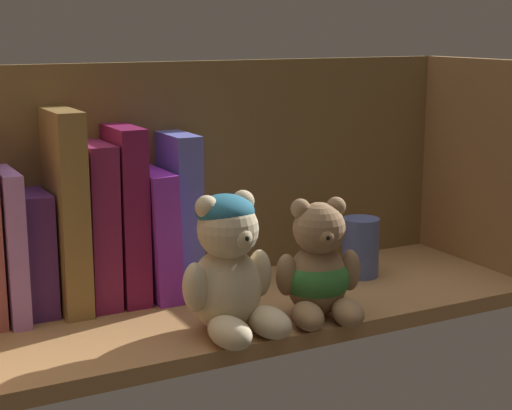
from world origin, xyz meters
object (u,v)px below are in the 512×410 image
Objects in this scene: book_9 at (176,212)px; book_5 at (62,209)px; pillar_candle at (360,247)px; book_4 at (34,251)px; book_7 at (122,212)px; teddy_bear_smaller at (319,271)px; book_6 at (93,223)px; teddy_bear_larger at (229,268)px; book_3 at (7,242)px; book_8 at (150,231)px.

book_5 is at bearing 180.00° from book_9.
book_5 is 41.33cm from pillar_candle.
book_9 is at bearing 0.00° from book_4.
book_7 is 26.50cm from teddy_bear_smaller.
book_4 is 0.72× the size of book_9.
book_6 is 20.92cm from teddy_bear_larger.
book_3 is 0.81× the size of book_7.
book_4 is at bearing 148.10° from teddy_bear_smaller.
book_7 reaches higher than pillar_candle.
book_9 is (3.73, 0.00, 2.21)cm from book_8.
book_9 reaches higher than book_3.
book_8 is at bearing 128.28° from teddy_bear_smaller.
book_7 is (11.33, 0.00, 3.66)cm from book_4.
book_9 is 2.53× the size of pillar_candle.
teddy_bear_larger is (17.88, -18.01, 0.17)cm from book_4.
book_6 is 2.47× the size of pillar_candle.
book_7 is at bearing 180.00° from book_8.
book_4 is 1.81× the size of pillar_candle.
book_3 is 14.65cm from book_7.
book_6 is 3.91cm from book_7.
book_6 is at bearing 0.00° from book_5.
teddy_bear_larger reaches higher than pillar_candle.
book_8 is at bearing 0.00° from book_4.
pillar_candle is (39.86, -7.08, -8.27)cm from book_5.
book_3 is 0.88× the size of book_6.
teddy_bear_smaller is at bearing -51.72° from book_8.
book_3 is 1.12× the size of teddy_bear_larger.
book_9 is (21.94, 0.00, 1.43)cm from book_3.
book_3 reaches higher than book_8.
book_6 is 7.77cm from book_8.
book_3 is 1.24× the size of teddy_bear_smaller.
book_5 reaches higher than pillar_candle.
teddy_bear_smaller is 1.76× the size of pillar_candle.
book_3 is 1.20× the size of book_4.
book_7 is at bearing 0.00° from book_4.
book_9 reaches higher than book_8.
pillar_candle is at bearing -10.07° from book_5.
book_8 is at bearing 98.93° from teddy_bear_larger.
book_6 reaches higher than book_3.
book_7 is 1.38× the size of teddy_bear_larger.
book_4 is (3.16, 0.00, -1.53)cm from book_3.
book_8 is 4.34cm from book_9.
book_3 is at bearing 180.00° from book_7.
teddy_bear_larger is at bearing -45.20° from book_4.
book_7 is at bearing 134.74° from teddy_bear_smaller.
teddy_bear_larger is (6.55, -18.01, -3.49)cm from book_7.
teddy_bear_larger is (14.15, -18.01, -4.72)cm from book_5.
book_5 reaches higher than book_3.
teddy_bear_larger is 1.11× the size of teddy_bear_smaller.
pillar_candle is at bearing -8.61° from book_3.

